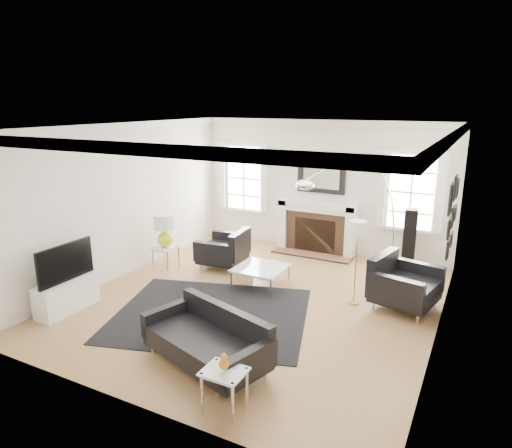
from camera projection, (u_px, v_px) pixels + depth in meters
The scene contains 25 objects.
floor at pixel (257, 300), 7.51m from camera, with size 6.00×6.00×0.00m, color olive.
back_wall at pixel (321, 187), 9.72m from camera, with size 5.50×0.04×2.80m, color white.
front_wall at pixel (121, 283), 4.57m from camera, with size 5.50×0.04×2.80m, color white.
left_wall at pixel (124, 201), 8.36m from camera, with size 0.04×6.00×2.80m, color white.
right_wall at pixel (445, 241), 5.92m from camera, with size 0.04×6.00×2.80m, color white.
ceiling at pixel (257, 126), 6.78m from camera, with size 5.50×6.00×0.02m, color white.
crown_molding at pixel (257, 130), 6.79m from camera, with size 5.50×6.00×0.12m, color white.
fireplace at pixel (317, 228), 9.76m from camera, with size 1.70×0.69×1.11m.
mantel_mirror at pixel (321, 175), 9.61m from camera, with size 1.05×0.07×0.75m.
window_left at pixel (244, 178), 10.47m from camera, with size 1.24×0.15×1.62m.
window_right at pixel (411, 192), 8.84m from camera, with size 1.24×0.15×1.62m.
gallery_wall at pixel (453, 211), 7.01m from camera, with size 0.04×1.73×1.29m.
tv_unit at pixel (67, 291), 7.04m from camera, with size 0.35×1.00×1.09m.
area_rug at pixel (211, 314), 6.98m from camera, with size 2.87×2.39×0.01m, color black.
sofa at pixel (209, 341), 5.62m from camera, with size 1.86×1.25×0.56m.
armchair_left at pixel (226, 250), 8.90m from camera, with size 0.93×1.01×0.63m.
armchair_right at pixel (401, 285), 7.15m from camera, with size 1.09×1.17×0.68m.
coffee_table at pixel (261, 269), 7.94m from camera, with size 0.83×0.83×0.37m.
side_table_left at pixel (166, 252), 8.75m from camera, with size 0.43×0.43×0.47m.
nesting_table at pixel (224, 380), 4.70m from camera, with size 0.44×0.37×0.49m.
gourd_lamp at pixel (164, 228), 8.63m from camera, with size 0.40×0.40×0.63m.
orange_vase at pixel (224, 362), 4.65m from camera, with size 0.11×0.11×0.18m.
arc_floor_lamp at pixel (351, 215), 8.04m from camera, with size 1.60×1.48×2.27m.
stick_floor_lamp at pixel (358, 232), 7.07m from camera, with size 0.28×0.28×1.38m.
speaker_tower at pixel (409, 239), 8.77m from camera, with size 0.24×0.24×1.19m, color black.
Camera 1 is at (3.16, -6.16, 3.16)m, focal length 32.00 mm.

